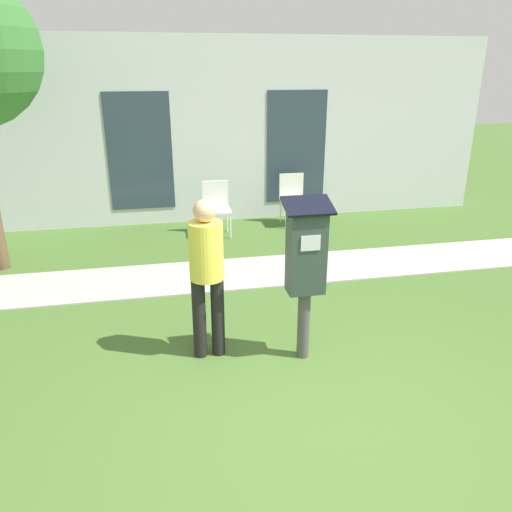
{
  "coord_description": "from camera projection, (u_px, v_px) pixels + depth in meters",
  "views": [
    {
      "loc": [
        -1.18,
        -3.02,
        2.67
      ],
      "look_at": [
        -0.32,
        1.17,
        1.05
      ],
      "focal_mm": 35.0,
      "sensor_mm": 36.0,
      "label": 1
    }
  ],
  "objects": [
    {
      "name": "outdoor_chair_left",
      "position": [
        216.0,
        204.0,
        8.35
      ],
      "size": [
        0.44,
        0.44,
        0.9
      ],
      "rotation": [
        0.0,
        0.0,
        0.23
      ],
      "color": "white",
      "rests_on": "ground"
    },
    {
      "name": "outdoor_chair_middle",
      "position": [
        293.0,
        195.0,
        8.92
      ],
      "size": [
        0.44,
        0.44,
        0.9
      ],
      "rotation": [
        0.0,
        0.0,
        0.27
      ],
      "color": "white",
      "rests_on": "ground"
    },
    {
      "name": "ground_plane",
      "position": [
        325.0,
        429.0,
        3.94
      ],
      "size": [
        40.0,
        40.0,
        0.0
      ],
      "primitive_type": "plane",
      "color": "#476B2D"
    },
    {
      "name": "parking_meter",
      "position": [
        306.0,
        260.0,
        4.57
      ],
      "size": [
        0.44,
        0.31,
        1.59
      ],
      "color": "#4C4C4C",
      "rests_on": "ground"
    },
    {
      "name": "sidewalk",
      "position": [
        248.0,
        272.0,
        6.91
      ],
      "size": [
        12.0,
        1.1,
        0.02
      ],
      "color": "#B7B2A8",
      "rests_on": "ground"
    },
    {
      "name": "person_standing",
      "position": [
        207.0,
        268.0,
        4.64
      ],
      "size": [
        0.32,
        0.32,
        1.58
      ],
      "rotation": [
        0.0,
        0.0,
        -0.36
      ],
      "color": "black",
      "rests_on": "ground"
    },
    {
      "name": "building_facade",
      "position": [
        219.0,
        132.0,
        8.87
      ],
      "size": [
        10.0,
        0.26,
        3.2
      ],
      "color": "silver",
      "rests_on": "ground"
    }
  ]
}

